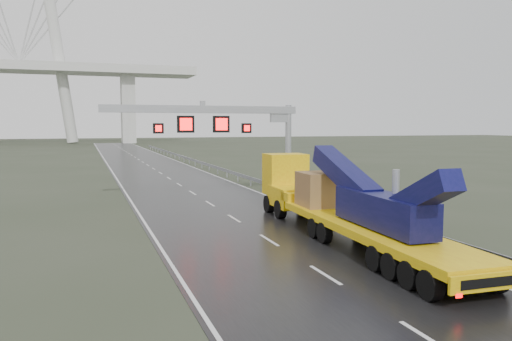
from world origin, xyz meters
name	(u,v)px	position (x,y,z in m)	size (l,w,h in m)	color
ground	(303,262)	(0.00, 0.00, 0.00)	(400.00, 400.00, 0.00)	#2F3727
road	(160,173)	(0.00, 40.00, 0.01)	(11.00, 200.00, 0.02)	black
guardrail	(235,173)	(6.10, 30.00, 0.70)	(0.20, 140.00, 1.40)	gray
sign_gantry	(230,125)	(2.10, 17.99, 5.61)	(14.90, 1.20, 7.42)	silver
heavy_haul_truck	(331,200)	(3.68, 4.59, 1.77)	(3.65, 19.54, 4.56)	yellow
exit_sign_pair	(324,184)	(7.10, 12.15, 1.63)	(1.28, 0.59, 2.33)	#9D9FA6
striped_barrier	(305,195)	(6.76, 14.52, 0.50)	(0.59, 0.32, 1.00)	red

